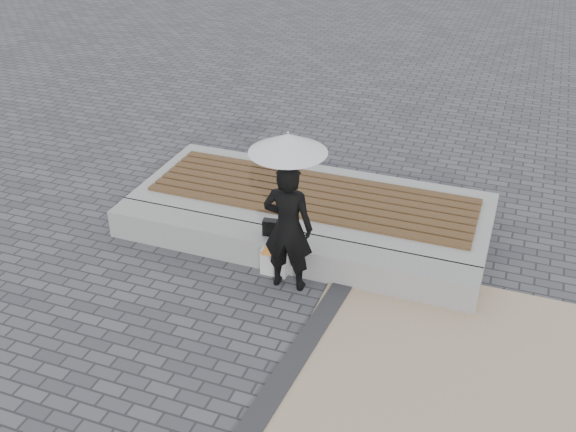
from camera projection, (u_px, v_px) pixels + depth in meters
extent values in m
plane|color=#4B4B50|center=(232.00, 339.00, 7.45)|extent=(80.00, 80.00, 0.00)
cube|color=#2C2C2E|center=(279.00, 385.00, 6.81)|extent=(0.61, 5.20, 0.04)
cube|color=gray|center=(283.00, 251.00, 8.64)|extent=(5.00, 0.45, 0.40)
cube|color=gray|center=(312.00, 208.00, 9.61)|extent=(5.00, 2.00, 0.40)
imported|color=black|center=(288.00, 228.00, 7.91)|extent=(0.63, 0.43, 1.68)
cylinder|color=silver|center=(288.00, 188.00, 7.64)|extent=(0.02, 0.02, 0.90)
cone|color=silver|center=(288.00, 143.00, 7.36)|extent=(0.90, 0.90, 0.22)
sphere|color=silver|center=(288.00, 133.00, 7.29)|extent=(0.03, 0.03, 0.03)
cube|color=black|center=(275.00, 228.00, 8.54)|extent=(0.32, 0.15, 0.22)
cube|color=beige|center=(274.00, 262.00, 8.45)|extent=(0.34, 0.15, 0.36)
cube|color=red|center=(273.00, 252.00, 8.32)|extent=(0.28, 0.22, 0.01)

